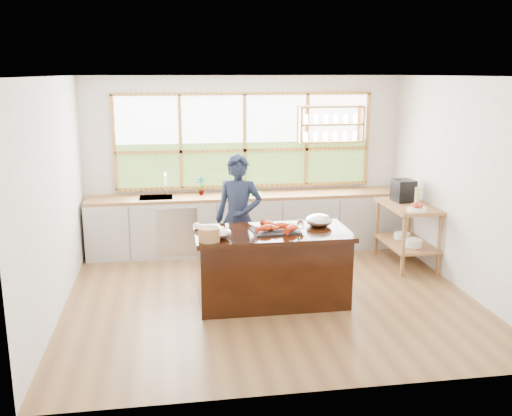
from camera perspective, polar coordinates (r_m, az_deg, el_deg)
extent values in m
plane|color=brown|center=(7.27, 1.31, -8.75)|extent=(5.00, 5.00, 0.00)
cube|color=white|center=(9.07, -1.15, 4.57)|extent=(5.00, 0.02, 2.70)
cube|color=white|center=(4.75, 6.19, -3.73)|extent=(5.00, 0.02, 2.70)
cube|color=white|center=(6.90, -19.53, 0.97)|extent=(0.02, 4.50, 2.70)
cube|color=white|center=(7.72, 19.97, 2.20)|extent=(0.02, 4.50, 2.70)
cube|color=white|center=(6.74, 1.44, 13.03)|extent=(5.00, 4.50, 0.02)
cube|color=gold|center=(8.99, -1.14, 6.74)|extent=(4.05, 0.06, 1.50)
cube|color=white|center=(8.98, -1.17, 8.96)|extent=(3.98, 0.01, 0.75)
cube|color=#335320|center=(9.07, -1.15, 4.39)|extent=(3.98, 0.01, 0.70)
cube|color=gold|center=(9.12, 7.51, 10.04)|extent=(1.00, 0.28, 0.03)
cube|color=gold|center=(9.14, 7.46, 8.32)|extent=(1.00, 0.28, 0.03)
cube|color=gold|center=(9.17, 7.40, 6.60)|extent=(1.00, 0.28, 0.03)
cube|color=gold|center=(9.01, 4.37, 8.32)|extent=(0.03, 0.28, 0.55)
cube|color=gold|center=(9.29, 10.45, 8.29)|extent=(0.03, 0.28, 0.55)
cube|color=#B7B4AE|center=(8.96, -0.86, -1.59)|extent=(4.90, 0.62, 0.85)
cube|color=#BBBEC2|center=(8.57, -7.87, -2.38)|extent=(0.60, 0.01, 0.72)
cube|color=#9E6F3A|center=(8.85, -0.87, 1.22)|extent=(4.90, 0.62, 0.05)
cube|color=#BBBEC2|center=(8.79, -9.95, 0.56)|extent=(0.50, 0.42, 0.16)
cube|color=#9E6F3A|center=(8.25, 17.85, -3.41)|extent=(0.04, 0.04, 0.90)
cube|color=#9E6F3A|center=(9.11, 15.08, -1.64)|extent=(0.04, 0.04, 0.90)
cube|color=#9E6F3A|center=(8.03, 14.53, -3.63)|extent=(0.04, 0.04, 0.90)
cube|color=#9E6F3A|center=(8.92, 12.02, -1.80)|extent=(0.04, 0.04, 0.90)
cube|color=#9E6F3A|center=(8.61, 14.77, -3.40)|extent=(0.62, 1.10, 0.03)
cube|color=#9E6F3A|center=(8.47, 14.99, 0.19)|extent=(0.62, 1.10, 0.05)
cylinder|color=white|center=(8.37, 15.47, -3.43)|extent=(0.24, 0.24, 0.11)
cylinder|color=white|center=(8.72, 14.40, -2.75)|extent=(0.24, 0.24, 0.09)
cube|color=black|center=(6.94, 1.62, -6.15)|extent=(1.77, 0.82, 0.84)
cube|color=black|center=(6.80, 1.65, -2.58)|extent=(1.85, 0.90, 0.06)
imported|color=#171E33|center=(7.53, -1.75, -1.11)|extent=(0.72, 0.58, 1.71)
imported|color=slate|center=(8.81, -5.55, 2.24)|extent=(0.18, 0.15, 0.29)
cube|color=green|center=(8.85, -0.76, 1.43)|extent=(0.44, 0.35, 0.01)
cube|color=black|center=(8.61, 14.53, 1.69)|extent=(0.31, 0.32, 0.32)
cylinder|color=#A4C964|center=(8.31, 15.81, 1.06)|extent=(0.09, 0.09, 0.28)
cylinder|color=white|center=(8.08, 15.81, -0.11)|extent=(0.26, 0.26, 0.05)
sphere|color=red|center=(8.09, 16.16, 0.24)|extent=(0.07, 0.07, 0.07)
sphere|color=red|center=(8.12, 15.80, 0.31)|extent=(0.07, 0.07, 0.07)
sphere|color=red|center=(8.08, 15.49, 0.27)|extent=(0.07, 0.07, 0.07)
sphere|color=red|center=(8.03, 15.66, 0.17)|extent=(0.07, 0.07, 0.07)
sphere|color=red|center=(8.03, 16.08, 0.16)|extent=(0.07, 0.07, 0.07)
cube|color=black|center=(6.79, 1.96, -2.28)|extent=(0.58, 0.44, 0.02)
ellipsoid|color=#CB460E|center=(6.71, 1.03, -2.04)|extent=(0.23, 0.15, 0.08)
ellipsoid|color=#CB460E|center=(6.81, 2.59, -1.81)|extent=(0.23, 0.14, 0.08)
ellipsoid|color=#CB460E|center=(6.71, 3.63, -2.04)|extent=(0.21, 0.21, 0.08)
ellipsoid|color=#CB460E|center=(6.88, 1.36, -1.64)|extent=(0.18, 0.23, 0.08)
ellipsoid|color=#BBBEC2|center=(6.53, -3.75, -2.47)|extent=(0.29, 0.29, 0.14)
ellipsoid|color=#BBBEC2|center=(7.05, 6.31, -1.24)|extent=(0.33, 0.33, 0.16)
cylinder|color=white|center=(6.52, 4.42, -3.02)|extent=(0.06, 0.06, 0.01)
cylinder|color=white|center=(6.50, 4.43, -2.46)|extent=(0.01, 0.01, 0.13)
ellipsoid|color=white|center=(6.48, 4.45, -1.61)|extent=(0.08, 0.08, 0.10)
cylinder|color=#AE8348|center=(6.40, -4.72, -2.65)|extent=(0.24, 0.24, 0.15)
cylinder|color=white|center=(6.81, -5.39, -2.01)|extent=(0.21, 0.30, 0.08)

